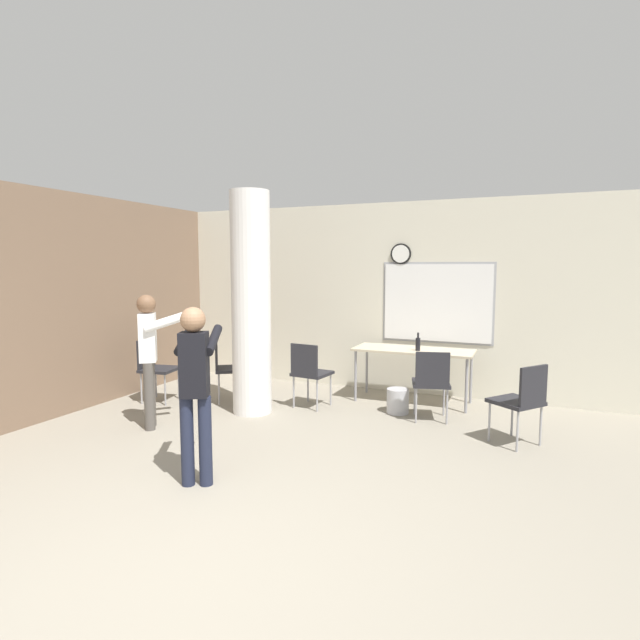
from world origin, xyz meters
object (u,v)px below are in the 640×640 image
(chair_table_right, at_px, (431,380))
(chair_by_left_wall, at_px, (155,365))
(chair_table_left, at_px, (309,370))
(folding_table, at_px, (413,353))
(chair_near_pillar, at_px, (226,365))
(bottle_on_table, at_px, (418,344))
(chair_mid_room, at_px, (522,398))
(person_playing_front, at_px, (195,381))
(person_watching_back, at_px, (150,350))

(chair_table_right, height_order, chair_by_left_wall, same)
(chair_table_left, bearing_deg, chair_table_right, 2.06)
(folding_table, relative_size, chair_near_pillar, 1.85)
(bottle_on_table, relative_size, chair_table_left, 0.28)
(chair_mid_room, bearing_deg, person_playing_front, -140.69)
(chair_table_left, xyz_separation_m, person_watching_back, (-1.34, -1.46, 0.40))
(chair_mid_room, height_order, person_watching_back, person_watching_back)
(chair_near_pillar, bearing_deg, person_watching_back, -96.27)
(chair_near_pillar, bearing_deg, chair_table_right, 4.13)
(person_watching_back, bearing_deg, bottle_on_table, 39.66)
(bottle_on_table, relative_size, chair_mid_room, 0.28)
(chair_table_left, xyz_separation_m, chair_by_left_wall, (-2.11, -0.53, 0.00))
(chair_table_left, relative_size, person_watching_back, 0.56)
(bottle_on_table, distance_m, chair_table_left, 1.50)
(chair_table_left, xyz_separation_m, person_playing_front, (0.06, -2.49, 0.39))
(chair_near_pillar, bearing_deg, chair_by_left_wall, -156.87)
(chair_table_right, relative_size, person_playing_front, 0.57)
(chair_table_right, xyz_separation_m, person_watching_back, (-2.93, -1.52, 0.40))
(person_watching_back, bearing_deg, chair_by_left_wall, 129.56)
(chair_mid_room, bearing_deg, chair_table_left, 171.01)
(bottle_on_table, bearing_deg, person_watching_back, -140.34)
(chair_near_pillar, distance_m, person_watching_back, 1.38)
(person_playing_front, bearing_deg, folding_table, 71.14)
(person_playing_front, height_order, person_watching_back, person_watching_back)
(person_playing_front, bearing_deg, chair_table_left, 91.46)
(folding_table, xyz_separation_m, bottle_on_table, (0.08, -0.11, 0.15))
(chair_by_left_wall, height_order, person_playing_front, person_playing_front)
(chair_mid_room, distance_m, chair_by_left_wall, 4.72)
(chair_near_pillar, height_order, person_watching_back, person_watching_back)
(chair_table_right, height_order, person_playing_front, person_playing_front)
(bottle_on_table, bearing_deg, chair_mid_room, -40.22)
(folding_table, bearing_deg, chair_table_right, -62.68)
(folding_table, distance_m, chair_near_pillar, 2.58)
(chair_table_right, relative_size, person_watching_back, 0.56)
(chair_mid_room, bearing_deg, person_watching_back, -165.12)
(folding_table, height_order, chair_table_right, chair_table_right)
(bottle_on_table, bearing_deg, chair_by_left_wall, -159.82)
(folding_table, distance_m, chair_table_right, 0.87)
(chair_near_pillar, distance_m, chair_by_left_wall, 0.99)
(chair_mid_room, bearing_deg, folding_table, 138.97)
(folding_table, height_order, chair_by_left_wall, chair_by_left_wall)
(folding_table, height_order, chair_near_pillar, chair_near_pillar)
(bottle_on_table, distance_m, chair_near_pillar, 2.64)
(person_playing_front, distance_m, person_watching_back, 1.74)
(chair_table_left, height_order, chair_mid_room, same)
(bottle_on_table, bearing_deg, person_playing_front, -110.74)
(chair_near_pillar, relative_size, person_watching_back, 0.56)
(bottle_on_table, height_order, person_watching_back, person_watching_back)
(chair_by_left_wall, bearing_deg, chair_mid_room, 1.47)
(bottle_on_table, height_order, chair_mid_room, bottle_on_table)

